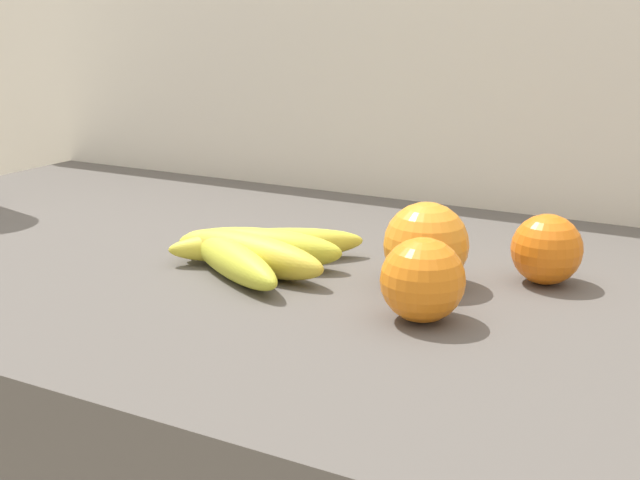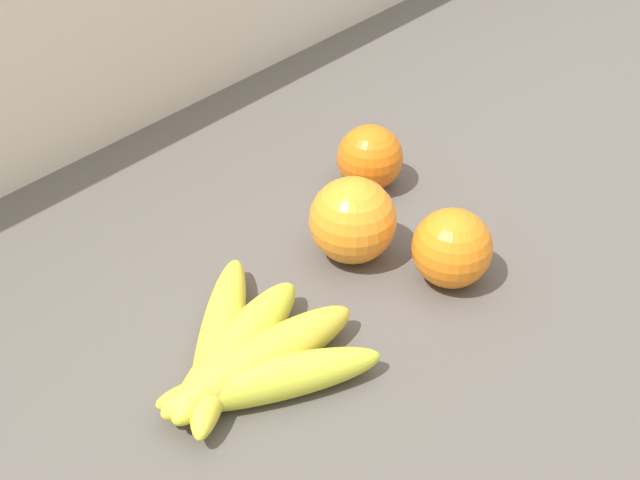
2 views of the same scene
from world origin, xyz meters
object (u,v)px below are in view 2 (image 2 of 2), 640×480
at_px(banana_bunch, 246,356).
at_px(orange_back_right, 353,220).
at_px(orange_back_left, 452,248).
at_px(orange_right, 370,158).

bearing_deg(banana_bunch, orange_back_right, 11.91).
relative_size(banana_bunch, orange_back_left, 2.82).
xyz_separation_m(orange_back_right, orange_back_left, (0.03, -0.09, -0.00)).
relative_size(orange_back_right, orange_back_left, 1.12).
distance_m(banana_bunch, orange_back_left, 0.22).
height_order(banana_bunch, orange_back_right, orange_back_right).
height_order(banana_bunch, orange_back_left, orange_back_left).
relative_size(orange_back_left, orange_right, 1.06).
bearing_deg(orange_right, orange_back_right, -148.05).
bearing_deg(orange_back_left, banana_bunch, 165.70).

